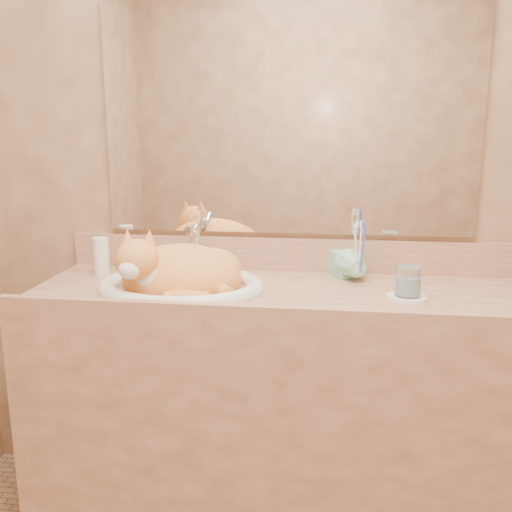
# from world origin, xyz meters

# --- Properties ---
(wall_back) EXTENTS (2.40, 0.02, 2.50)m
(wall_back) POSITION_xyz_m (0.00, 1.00, 1.25)
(wall_back) COLOR brown
(wall_back) RESTS_ON ground
(vanity_counter) EXTENTS (1.60, 0.55, 0.85)m
(vanity_counter) POSITION_xyz_m (0.00, 0.72, 0.42)
(vanity_counter) COLOR brown
(vanity_counter) RESTS_ON floor
(mirror) EXTENTS (1.30, 0.02, 0.80)m
(mirror) POSITION_xyz_m (0.00, 0.99, 1.39)
(mirror) COLOR white
(mirror) RESTS_ON wall_back
(sink_basin) EXTENTS (0.55, 0.46, 0.17)m
(sink_basin) POSITION_xyz_m (-0.32, 0.70, 0.93)
(sink_basin) COLOR white
(sink_basin) RESTS_ON vanity_counter
(faucet) EXTENTS (0.08, 0.14, 0.19)m
(faucet) POSITION_xyz_m (-0.32, 0.91, 0.94)
(faucet) COLOR white
(faucet) RESTS_ON vanity_counter
(cat) EXTENTS (0.40, 0.33, 0.21)m
(cat) POSITION_xyz_m (-0.33, 0.69, 0.91)
(cat) COLOR orange
(cat) RESTS_ON sink_basin
(soap_dispenser) EXTENTS (0.11, 0.11, 0.19)m
(soap_dispenser) POSITION_xyz_m (0.24, 0.89, 0.94)
(soap_dispenser) COLOR #80CCB2
(soap_dispenser) RESTS_ON vanity_counter
(toothbrush_cup) EXTENTS (0.13, 0.13, 0.09)m
(toothbrush_cup) POSITION_xyz_m (0.25, 0.84, 0.90)
(toothbrush_cup) COLOR #80CCB2
(toothbrush_cup) RESTS_ON vanity_counter
(toothbrushes) EXTENTS (0.04, 0.04, 0.21)m
(toothbrushes) POSITION_xyz_m (0.25, 0.84, 0.98)
(toothbrushes) COLOR white
(toothbrushes) RESTS_ON toothbrush_cup
(saucer) EXTENTS (0.12, 0.12, 0.01)m
(saucer) POSITION_xyz_m (0.39, 0.68, 0.85)
(saucer) COLOR white
(saucer) RESTS_ON vanity_counter
(water_glass) EXTENTS (0.08, 0.08, 0.09)m
(water_glass) POSITION_xyz_m (0.39, 0.68, 0.91)
(water_glass) COLOR white
(water_glass) RESTS_ON saucer
(lotion_bottle) EXTENTS (0.05, 0.05, 0.13)m
(lotion_bottle) POSITION_xyz_m (-0.65, 0.85, 0.92)
(lotion_bottle) COLOR white
(lotion_bottle) RESTS_ON vanity_counter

